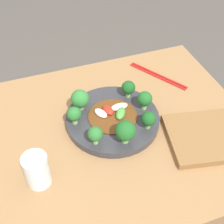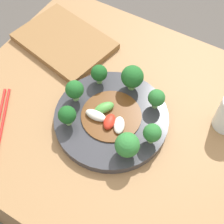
# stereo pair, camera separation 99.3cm
# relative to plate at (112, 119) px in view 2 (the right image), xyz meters

# --- Properties ---
(ground_plane) EXTENTS (8.00, 8.00, 0.00)m
(ground_plane) POSITION_rel_plate_xyz_m (0.00, -0.03, -0.72)
(ground_plane) COLOR #4C4742
(table) EXTENTS (0.84, 0.70, 0.71)m
(table) POSITION_rel_plate_xyz_m (0.00, -0.03, -0.37)
(table) COLOR olive
(table) RESTS_ON ground_plane
(plate) EXTENTS (0.29, 0.29, 0.02)m
(plate) POSITION_rel_plate_xyz_m (0.00, 0.00, 0.00)
(plate) COLOR #333338
(plate) RESTS_ON table
(broccoli_south) EXTENTS (0.06, 0.06, 0.07)m
(broccoli_south) POSITION_rel_plate_xyz_m (0.00, -0.11, 0.06)
(broccoli_south) COLOR #7AAD5B
(broccoli_south) RESTS_ON plate
(broccoli_northeast) EXTENTS (0.04, 0.04, 0.06)m
(broccoli_northeast) POSITION_rel_plate_xyz_m (0.08, 0.07, 0.05)
(broccoli_northeast) COLOR #89B76B
(broccoli_northeast) RESTS_ON plate
(broccoli_northwest) EXTENTS (0.06, 0.06, 0.07)m
(broccoli_northwest) POSITION_rel_plate_xyz_m (-0.08, 0.07, 0.05)
(broccoli_northwest) COLOR #89B76B
(broccoli_northwest) RESTS_ON plate
(broccoli_southeast) EXTENTS (0.04, 0.04, 0.06)m
(broccoli_southeast) POSITION_rel_plate_xyz_m (0.09, -0.08, 0.05)
(broccoli_southeast) COLOR #7AAD5B
(broccoli_southeast) RESTS_ON plate
(broccoli_southwest) EXTENTS (0.04, 0.04, 0.06)m
(broccoli_southwest) POSITION_rel_plate_xyz_m (-0.08, -0.08, 0.05)
(broccoli_southwest) COLOR #89B76B
(broccoli_southwest) RESTS_ON plate
(broccoli_west) EXTENTS (0.04, 0.04, 0.06)m
(broccoli_west) POSITION_rel_plate_xyz_m (-0.11, 0.01, 0.05)
(broccoli_west) COLOR #89B76B
(broccoli_west) RESTS_ON plate
(broccoli_east) EXTENTS (0.05, 0.05, 0.06)m
(broccoli_east) POSITION_rel_plate_xyz_m (0.11, 0.00, 0.05)
(broccoli_east) COLOR #89B76B
(broccoli_east) RESTS_ON plate
(stirfry_center) EXTENTS (0.15, 0.15, 0.02)m
(stirfry_center) POSITION_rel_plate_xyz_m (0.01, 0.01, 0.02)
(stirfry_center) COLOR #5B3314
(stirfry_center) RESTS_ON plate
(chopsticks) EXTENTS (0.14, 0.21, 0.01)m
(chopsticks) POSITION_rel_plate_xyz_m (0.24, 0.16, -0.01)
(chopsticks) COLOR red
(chopsticks) RESTS_ON table
(cutting_board) EXTENTS (0.31, 0.25, 0.02)m
(cutting_board) POSITION_rel_plate_xyz_m (0.27, -0.16, -0.00)
(cutting_board) COLOR brown
(cutting_board) RESTS_ON table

